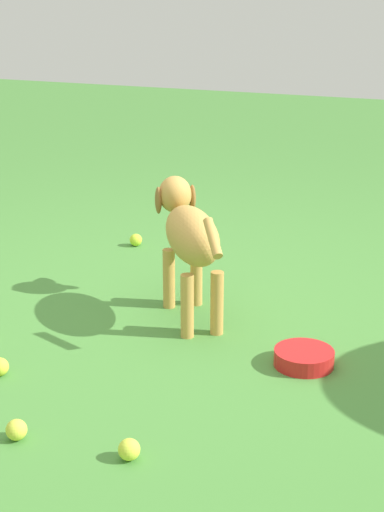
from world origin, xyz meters
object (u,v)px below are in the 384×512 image
Objects in this scene: tennis_ball_3 at (136,240)px; tennis_ball_1 at (129,450)px; tennis_ball_2 at (16,430)px; dog at (189,234)px; tennis_ball_4 at (0,367)px; water_bowl at (304,358)px.

tennis_ball_1 is at bearing -153.55° from tennis_ball_3.
tennis_ball_2 is at bearing 96.16° from tennis_ball_1.
dog reaches higher than tennis_ball_4.
dog is 0.70m from water_bowl.
tennis_ball_2 is at bearing -137.34° from tennis_ball_4.
tennis_ball_4 is at bearing -171.53° from tennis_ball_3.
tennis_ball_4 is at bearing 66.69° from tennis_ball_1.
dog is 10.00× the size of tennis_ball_3.
tennis_ball_3 is 1.00× the size of tennis_ball_4.
tennis_ball_1 is 0.85m from water_bowl.
tennis_ball_4 is (0.33, 0.30, 0.00)m from tennis_ball_2.
tennis_ball_2 is 0.30× the size of water_bowl.
dog is 1.14m from tennis_ball_2.
dog is 1.13m from tennis_ball_1.
dog is 10.00× the size of tennis_ball_2.
tennis_ball_1 is 0.37m from tennis_ball_2.
tennis_ball_3 is at bearing 8.47° from tennis_ball_4.
tennis_ball_3 is (1.79, 0.89, 0.00)m from tennis_ball_1.
dog reaches higher than tennis_ball_3.
tennis_ball_3 is at bearing 26.45° from tennis_ball_1.
water_bowl is (-0.26, -0.57, -0.33)m from dog.
tennis_ball_2 is 1.90m from tennis_ball_3.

